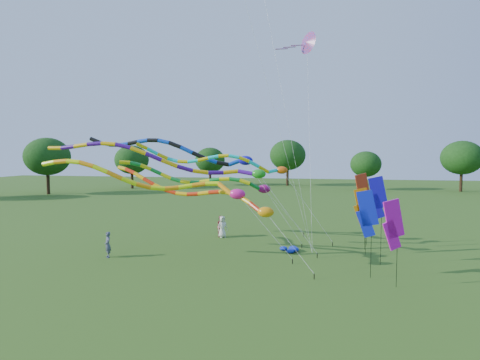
% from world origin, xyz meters
% --- Properties ---
extents(ground, '(160.00, 160.00, 0.00)m').
position_xyz_m(ground, '(0.00, 0.00, 0.00)').
color(ground, '#2B5516').
rests_on(ground, ground).
extents(tree_ring, '(120.79, 119.07, 9.62)m').
position_xyz_m(tree_ring, '(1.87, 4.82, 5.65)').
color(tree_ring, '#382314').
rests_on(tree_ring, ground).
extents(tube_kite_red, '(13.44, 5.61, 6.13)m').
position_xyz_m(tube_kite_red, '(-4.04, 2.83, 3.95)').
color(tube_kite_red, black).
rests_on(tube_kite_red, ground).
extents(tube_kite_orange, '(14.33, 2.35, 6.68)m').
position_xyz_m(tube_kite_orange, '(-5.95, 1.42, 4.74)').
color(tube_kite_orange, black).
rests_on(tube_kite_orange, ground).
extents(tube_kite_purple, '(16.51, 2.33, 7.80)m').
position_xyz_m(tube_kite_purple, '(-5.85, 2.73, 5.93)').
color(tube_kite_purple, black).
rests_on(tube_kite_purple, ground).
extents(tube_kite_blue, '(15.49, 1.26, 8.13)m').
position_xyz_m(tube_kite_blue, '(-6.38, 6.20, 6.54)').
color(tube_kite_blue, black).
rests_on(tube_kite_blue, ground).
extents(tube_kite_cyan, '(12.45, 3.87, 7.59)m').
position_xyz_m(tube_kite_cyan, '(-2.92, 5.04, 5.83)').
color(tube_kite_cyan, black).
rests_on(tube_kite_cyan, ground).
extents(tube_kite_green, '(13.66, 2.86, 6.44)m').
position_xyz_m(tube_kite_green, '(-5.11, 9.01, 4.35)').
color(tube_kite_green, black).
rests_on(tube_kite_green, ground).
extents(delta_kite_high_c, '(3.34, 5.91, 15.34)m').
position_xyz_m(delta_kite_high_c, '(1.91, 8.79, 14.32)').
color(delta_kite_high_c, black).
rests_on(delta_kite_high_c, ground).
extents(banner_pole_violet, '(1.11, 0.50, 4.05)m').
position_xyz_m(banner_pole_violet, '(5.97, 8.08, 2.80)').
color(banner_pole_violet, black).
rests_on(banner_pole_violet, ground).
extents(banner_pole_blue_b, '(1.16, 0.16, 5.16)m').
position_xyz_m(banner_pole_blue_b, '(6.16, 3.22, 3.89)').
color(banner_pole_blue_b, black).
rests_on(banner_pole_blue_b, ground).
extents(banner_pole_orange, '(1.16, 0.21, 4.30)m').
position_xyz_m(banner_pole_orange, '(5.56, 5.28, 3.04)').
color(banner_pole_orange, black).
rests_on(banner_pole_orange, ground).
extents(banner_pole_blue_a, '(1.16, 0.28, 4.60)m').
position_xyz_m(banner_pole_blue_a, '(5.27, 0.59, 3.33)').
color(banner_pole_blue_a, black).
rests_on(banner_pole_blue_a, ground).
extents(banner_pole_magenta_b, '(1.11, 0.51, 4.31)m').
position_xyz_m(banner_pole_magenta_b, '(6.32, -0.81, 3.05)').
color(banner_pole_magenta_b, black).
rests_on(banner_pole_magenta_b, ground).
extents(banner_pole_red, '(1.11, 0.49, 5.14)m').
position_xyz_m(banner_pole_red, '(5.69, 6.75, 3.88)').
color(banner_pole_red, black).
rests_on(banner_pole_red, ground).
extents(blue_nylon_heap, '(1.32, 1.19, 0.45)m').
position_xyz_m(blue_nylon_heap, '(0.98, 5.01, 0.20)').
color(blue_nylon_heap, '#0D25AC').
rests_on(blue_nylon_heap, ground).
extents(person_a, '(0.95, 0.92, 1.64)m').
position_xyz_m(person_a, '(-4.32, 8.77, 0.82)').
color(person_a, silver).
rests_on(person_a, ground).
extents(person_b, '(0.67, 0.69, 1.59)m').
position_xyz_m(person_b, '(-9.94, 1.71, 0.80)').
color(person_b, '#474B63').
rests_on(person_b, ground).
extents(person_c, '(0.71, 0.86, 1.63)m').
position_xyz_m(person_c, '(-4.48, 9.02, 0.81)').
color(person_c, maroon).
rests_on(person_c, ground).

